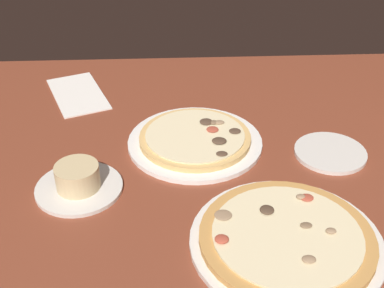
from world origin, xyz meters
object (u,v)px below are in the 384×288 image
Objects in this scene: pizza_main at (195,140)px; paper_menu at (78,94)px; pizza_side at (286,239)px; side_plate at (330,153)px; ramekin_on_saucer at (78,181)px.

paper_menu is at bearing -40.45° from pizza_main.
pizza_side is 1.50× the size of paper_menu.
paper_menu is at bearing -27.54° from side_plate.
pizza_side is 30.25cm from side_plate.
side_plate reaches higher than paper_menu.
side_plate is (-28.56, 5.33, -0.72)cm from pizza_main.
side_plate is at bearing -169.54° from ramekin_on_saucer.
paper_menu is (57.45, -29.96, -0.30)cm from side_plate.
paper_menu is (5.51, -39.55, -1.91)cm from ramekin_on_saucer.
ramekin_on_saucer reaches higher than paper_menu.
ramekin_on_saucer is at bearing 10.46° from side_plate.
side_plate is 64.79cm from paper_menu.
ramekin_on_saucer is at bearing 76.79° from paper_menu.
pizza_side is 2.16× the size of side_plate.
pizza_side reaches higher than paper_menu.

